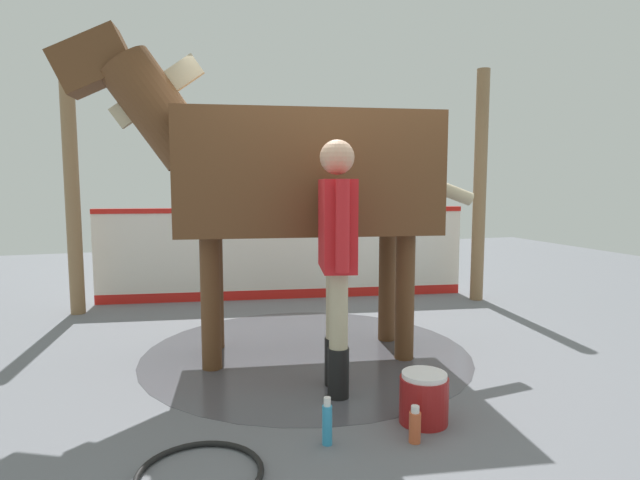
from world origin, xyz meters
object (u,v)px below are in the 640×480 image
object	(u,v)px
wash_bucket	(424,398)
bottle_shampoo	(327,423)
horse	(292,173)
handler	(337,247)
hose_coil	(200,474)
bottle_spray	(415,426)

from	to	relation	value
wash_bucket	bottle_shampoo	bearing A→B (deg)	-82.86
wash_bucket	horse	bearing A→B (deg)	-163.50
handler	hose_coil	xyz separation A→B (m)	(0.84, -1.03, -1.03)
horse	hose_coil	bearing A→B (deg)	70.55
hose_coil	horse	bearing A→B (deg)	151.67
bottle_shampoo	handler	bearing A→B (deg)	156.85
handler	bottle_shampoo	bearing A→B (deg)	-100.46
bottle_shampoo	hose_coil	xyz separation A→B (m)	(0.12, -0.72, -0.11)
handler	bottle_spray	size ratio (longest dim) A/B	8.20
horse	handler	world-z (taller)	horse
handler	hose_coil	world-z (taller)	handler
handler	horse	bearing A→B (deg)	108.75
horse	bottle_shampoo	distance (m)	2.17
handler	bottle_spray	bearing A→B (deg)	-64.97
horse	hose_coil	size ratio (longest dim) A/B	5.35
wash_bucket	bottle_shampoo	xyz separation A→B (m)	(0.08, -0.66, -0.03)
bottle_shampoo	bottle_spray	distance (m)	0.51
bottle_shampoo	horse	bearing A→B (deg)	172.55
handler	bottle_spray	xyz separation A→B (m)	(0.84, 0.18, -0.95)
handler	bottle_shampoo	size ratio (longest dim) A/B	6.38
wash_bucket	hose_coil	size ratio (longest dim) A/B	0.49
bottle_shampoo	hose_coil	size ratio (longest dim) A/B	0.43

